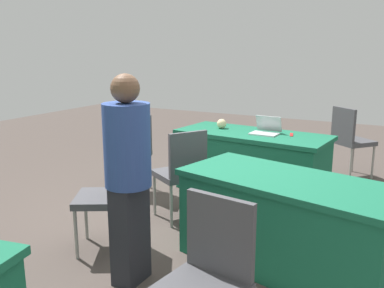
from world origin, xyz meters
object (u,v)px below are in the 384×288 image
Objects in this scene: person_attendee_standing at (128,171)px; yarn_ball at (222,124)px; chair_tucked_left at (136,150)px; chair_back_row at (182,169)px; chair_aisle at (350,137)px; chair_by_pillar at (109,190)px; laptop_silver at (266,131)px; table_mid_right at (287,223)px; chair_near_front at (206,276)px; table_foreground at (252,163)px; scissors_red at (291,135)px.

yarn_ball is (0.36, -2.45, -0.06)m from person_attendee_standing.
chair_tucked_left is 2.07m from person_attendee_standing.
chair_back_row is at bearing 95.60° from yarn_ball.
person_attendee_standing is at bearing -165.45° from chair_tucked_left.
chair_by_pillar is at bearing -75.20° from chair_aisle.
laptop_silver is at bearing -83.17° from chair_tucked_left.
laptop_silver is (-0.72, -2.03, 0.25)m from chair_by_pillar.
chair_aisle is 1.03× the size of chair_by_pillar.
laptop_silver is at bearing -65.45° from table_mid_right.
chair_back_row is 1.27m from yarn_ball.
chair_near_front is at bearing 112.90° from yarn_ball.
chair_aisle reaches higher than chair_tucked_left.
chair_tucked_left reaches higher than yarn_ball.
table_foreground is at bearing 5.36° from laptop_silver.
chair_aisle is (-0.96, -1.21, 0.19)m from table_foreground.
table_mid_right is (-0.90, 1.60, 0.00)m from table_foreground.
chair_tucked_left is at bearing 44.17° from yarn_ball.
chair_tucked_left is 2.87× the size of laptop_silver.
table_foreground is at bearing -80.55° from chair_tucked_left.
person_attendee_standing reaches higher than laptop_silver.
chair_by_pillar is (1.39, -0.91, -0.03)m from chair_near_front.
table_mid_right is at bearing 128.57° from yarn_ball.
chair_near_front is 3.27m from yarn_ball.
chair_near_front is at bearing 105.28° from laptop_silver.
scissors_red is (0.44, -1.69, 0.38)m from table_mid_right.
chair_back_row is at bearing -48.92° from chair_near_front.
chair_near_front reaches higher than table_foreground.
chair_tucked_left is 7.81× the size of yarn_ball.
table_foreground is 0.44m from laptop_silver.
chair_tucked_left reaches higher than table_mid_right.
yarn_ball is at bearing -65.48° from chair_tucked_left.
chair_near_front is at bearing -51.82° from chair_aisle.
chair_back_row is at bearing -78.31° from chair_aisle.
yarn_ball is at bearing -32.88° from chair_by_pillar.
chair_tucked_left is 1.49m from chair_by_pillar.
table_foreground is at bearing 177.81° from person_attendee_standing.
chair_back_row is at bearing 70.06° from laptop_silver.
scissors_red is at bearing -75.29° from table_mid_right.
chair_aisle is at bearing -128.29° from table_foreground.
person_attendee_standing is (-0.24, 1.21, 0.33)m from chair_back_row.
table_mid_right is at bearing -51.22° from chair_aisle.
chair_tucked_left reaches higher than scissors_red.
yarn_ball is at bearing -101.01° from chair_aisle.
chair_near_front is 5.44× the size of scissors_red.
scissors_red is at bearing -169.56° from table_foreground.
person_attendee_standing is (1.05, 3.59, 0.31)m from chair_aisle.
table_foreground is 3.05m from chair_near_front.
chair_near_front is 2.10m from chair_back_row.
yarn_ball is (-0.12, -2.10, 0.27)m from chair_by_pillar.
table_foreground is at bearing 169.94° from yarn_ball.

